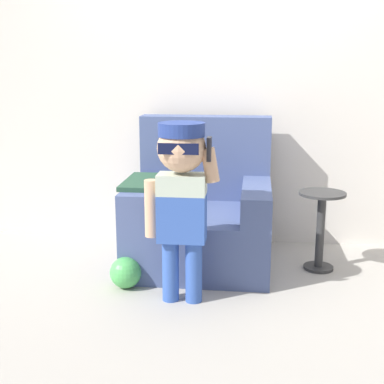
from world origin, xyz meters
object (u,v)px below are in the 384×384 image
at_px(armchair, 201,214).
at_px(toy_ball, 126,273).
at_px(side_table, 321,223).
at_px(person_child, 181,185).

relative_size(armchair, toy_ball, 5.07).
bearing_deg(toy_ball, armchair, 52.56).
bearing_deg(side_table, toy_ball, -159.35).
bearing_deg(armchair, toy_ball, -127.44).
distance_m(armchair, side_table, 0.81).
xyz_separation_m(armchair, toy_ball, (-0.41, -0.54, -0.24)).
xyz_separation_m(armchair, person_child, (-0.04, -0.69, 0.36)).
distance_m(person_child, toy_ball, 0.72).
bearing_deg(person_child, toy_ball, 158.63).
height_order(armchair, toy_ball, armchair).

